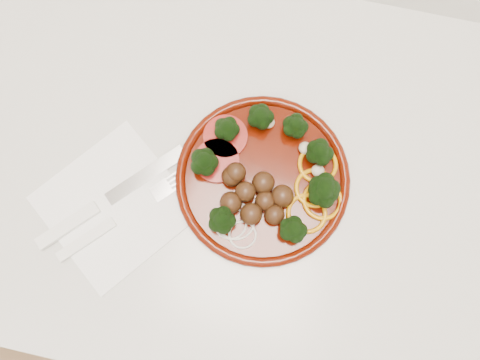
% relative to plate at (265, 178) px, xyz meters
% --- Properties ---
extents(counter, '(2.40, 0.60, 0.90)m').
position_rel_plate_xyz_m(counter, '(-0.27, 0.01, -0.47)').
color(counter, beige).
rests_on(counter, ground).
extents(plate, '(0.24, 0.24, 0.05)m').
position_rel_plate_xyz_m(plate, '(0.00, 0.00, 0.00)').
color(plate, '#460D02').
rests_on(plate, counter).
extents(napkin, '(0.25, 0.25, 0.00)m').
position_rel_plate_xyz_m(napkin, '(-0.20, -0.08, -0.02)').
color(napkin, white).
rests_on(napkin, counter).
extents(knife, '(0.17, 0.18, 0.01)m').
position_rel_plate_xyz_m(knife, '(-0.22, -0.09, -0.01)').
color(knife, silver).
rests_on(knife, napkin).
extents(fork, '(0.15, 0.16, 0.01)m').
position_rel_plate_xyz_m(fork, '(-0.20, -0.12, -0.01)').
color(fork, white).
rests_on(fork, napkin).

